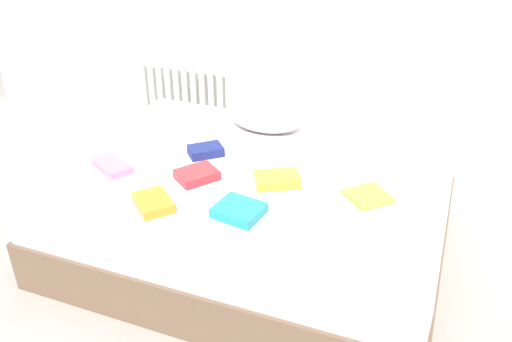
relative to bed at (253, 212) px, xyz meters
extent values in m
plane|color=#9E998E|center=(0.00, 0.00, -0.25)|extent=(8.00, 8.00, 0.00)
cube|color=brown|center=(0.00, 0.00, -0.11)|extent=(2.00, 1.50, 0.28)
cube|color=silver|center=(0.00, 0.00, 0.14)|extent=(1.96, 1.46, 0.22)
cylinder|color=white|center=(-1.41, 1.20, 0.09)|extent=(0.04, 0.04, 0.50)
cylinder|color=white|center=(-1.34, 1.20, 0.09)|extent=(0.04, 0.04, 0.50)
cylinder|color=white|center=(-1.27, 1.20, 0.09)|extent=(0.04, 0.04, 0.50)
cylinder|color=white|center=(-1.19, 1.20, 0.09)|extent=(0.04, 0.04, 0.50)
cylinder|color=white|center=(-1.12, 1.20, 0.09)|extent=(0.04, 0.04, 0.50)
cylinder|color=white|center=(-1.04, 1.20, 0.09)|extent=(0.04, 0.04, 0.50)
cylinder|color=white|center=(-0.97, 1.20, 0.09)|extent=(0.04, 0.04, 0.50)
cylinder|color=white|center=(-0.89, 1.20, 0.09)|extent=(0.04, 0.04, 0.50)
cylinder|color=white|center=(-0.82, 1.20, 0.09)|extent=(0.04, 0.04, 0.50)
cylinder|color=white|center=(-0.74, 1.20, 0.09)|extent=(0.04, 0.04, 0.50)
cube|color=white|center=(-1.08, 1.20, 0.33)|extent=(0.72, 0.04, 0.04)
cube|color=white|center=(-1.08, 1.20, -0.14)|extent=(0.72, 0.04, 0.04)
ellipsoid|color=white|center=(-0.12, 0.52, 0.33)|extent=(0.44, 0.28, 0.16)
cube|color=yellow|center=(0.16, -0.07, 0.28)|extent=(0.27, 0.24, 0.05)
cube|color=pink|center=(-0.70, -0.24, 0.27)|extent=(0.27, 0.22, 0.04)
cube|color=teal|center=(0.09, -0.39, 0.28)|extent=(0.23, 0.21, 0.05)
cube|color=white|center=(0.58, -0.46, 0.26)|extent=(0.29, 0.27, 0.02)
cube|color=red|center=(-0.24, -0.17, 0.28)|extent=(0.24, 0.25, 0.05)
cube|color=navy|center=(-0.31, 0.09, 0.28)|extent=(0.22, 0.21, 0.05)
cube|color=#8CC638|center=(0.61, -0.03, 0.26)|extent=(0.26, 0.26, 0.02)
cube|color=orange|center=(-0.31, -0.48, 0.28)|extent=(0.25, 0.24, 0.05)
camera|label=1|loc=(0.91, -2.28, 1.64)|focal=37.91mm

